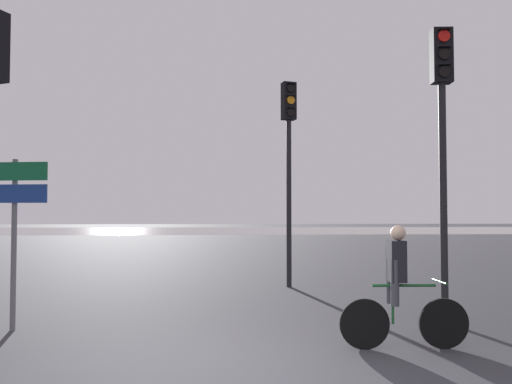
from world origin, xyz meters
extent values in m
plane|color=#333338|center=(0.00, 0.00, 0.00)|extent=(120.00, 120.00, 0.00)
cube|color=gray|center=(0.00, 39.37, 0.00)|extent=(80.00, 16.00, 0.01)
cylinder|color=black|center=(1.36, 6.42, 1.99)|extent=(0.12, 0.12, 3.99)
cube|color=black|center=(1.36, 6.42, 4.44)|extent=(0.37, 0.32, 0.90)
cylinder|color=black|center=(1.40, 6.29, 4.73)|extent=(0.19, 0.08, 0.19)
cube|color=black|center=(1.40, 6.27, 4.84)|extent=(0.22, 0.17, 0.02)
cylinder|color=orange|center=(1.40, 6.29, 4.44)|extent=(0.19, 0.08, 0.19)
cube|color=black|center=(1.40, 6.27, 4.55)|extent=(0.22, 0.17, 0.02)
cylinder|color=black|center=(1.40, 6.29, 4.15)|extent=(0.19, 0.08, 0.19)
cube|color=black|center=(1.40, 6.27, 4.26)|extent=(0.22, 0.17, 0.02)
cylinder|color=black|center=(3.44, 2.54, 1.95)|extent=(0.12, 0.12, 3.91)
cube|color=black|center=(3.44, 2.54, 4.36)|extent=(0.34, 0.26, 0.90)
cylinder|color=red|center=(3.43, 2.40, 4.65)|extent=(0.19, 0.04, 0.19)
cube|color=black|center=(3.42, 2.38, 4.76)|extent=(0.20, 0.13, 0.02)
cylinder|color=black|center=(3.43, 2.40, 4.36)|extent=(0.19, 0.04, 0.19)
cube|color=black|center=(3.42, 2.38, 4.47)|extent=(0.20, 0.13, 0.02)
cylinder|color=black|center=(3.43, 2.40, 4.07)|extent=(0.19, 0.04, 0.19)
cube|color=black|center=(3.42, 2.38, 4.18)|extent=(0.20, 0.13, 0.02)
cylinder|color=slate|center=(-3.33, 2.37, 1.30)|extent=(0.08, 0.08, 2.60)
cube|color=#116038|center=(-3.33, 2.32, 2.41)|extent=(1.09, 0.21, 0.28)
cube|color=navy|center=(-3.33, 2.32, 2.07)|extent=(1.09, 0.21, 0.28)
cylinder|color=black|center=(2.78, 1.06, 0.33)|extent=(0.66, 0.05, 0.66)
cylinder|color=black|center=(1.73, 1.08, 0.33)|extent=(0.66, 0.05, 0.66)
cylinder|color=#1E592D|center=(2.25, 1.07, 0.83)|extent=(0.84, 0.06, 0.04)
cylinder|color=#1E592D|center=(2.10, 1.07, 0.61)|extent=(0.04, 0.04, 0.55)
cylinder|color=#1E592D|center=(2.73, 1.06, 0.88)|extent=(0.04, 0.46, 0.03)
cylinder|color=#3F3F47|center=(2.10, 0.97, 0.88)|extent=(0.11, 0.11, 0.60)
cylinder|color=#3F3F47|center=(2.10, 1.17, 0.88)|extent=(0.11, 0.11, 0.60)
cube|color=black|center=(2.15, 1.07, 1.15)|extent=(0.21, 0.30, 0.54)
sphere|color=beige|center=(2.18, 1.07, 1.52)|extent=(0.20, 0.20, 0.20)
camera|label=1|loc=(-0.02, -5.41, 1.82)|focal=35.00mm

